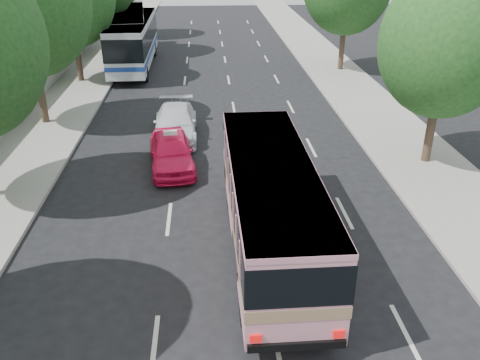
{
  "coord_description": "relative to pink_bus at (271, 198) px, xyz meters",
  "views": [
    {
      "loc": [
        -0.49,
        -11.14,
        8.83
      ],
      "look_at": [
        0.51,
        3.59,
        1.6
      ],
      "focal_mm": 38.0,
      "sensor_mm": 36.0,
      "label": 1
    }
  ],
  "objects": [
    {
      "name": "taxi_roof_sign",
      "position": [
        -3.3,
        6.37,
        -0.28
      ],
      "size": [
        0.57,
        0.24,
        0.18
      ],
      "primitive_type": "cube",
      "rotation": [
        0.0,
        0.0,
        0.12
      ],
      "color": "silver",
      "rests_on": "pink_taxi"
    },
    {
      "name": "tour_coach_rear",
      "position": [
        -7.6,
        27.26,
        0.24
      ],
      "size": [
        3.74,
        11.7,
        3.44
      ],
      "rotation": [
        0.0,
        0.0,
        0.11
      ],
      "color": "silver",
      "rests_on": "ground"
    },
    {
      "name": "tree_right_near",
      "position": [
        7.48,
        6.1,
        3.37
      ],
      "size": [
        5.1,
        5.1,
        7.95
      ],
      "color": "#38281E",
      "rests_on": "ground"
    },
    {
      "name": "tour_coach_front",
      "position": [
        -6.83,
        24.0,
        0.22
      ],
      "size": [
        2.6,
        11.45,
        3.42
      ],
      "rotation": [
        0.0,
        0.0,
        0.01
      ],
      "color": "silver",
      "rests_on": "ground"
    },
    {
      "name": "pink_taxi",
      "position": [
        -3.3,
        6.37,
        -1.1
      ],
      "size": [
        2.22,
        4.46,
        1.46
      ],
      "primitive_type": "imported",
      "rotation": [
        0.0,
        0.0,
        0.12
      ],
      "color": "#F91555",
      "rests_on": "ground"
    },
    {
      "name": "low_wall",
      "position": [
        -11.6,
        18.15,
        -0.93
      ],
      "size": [
        0.3,
        90.0,
        1.5
      ],
      "primitive_type": "cube",
      "color": "#9E998E",
      "rests_on": "sidewalk_left"
    },
    {
      "name": "ground",
      "position": [
        -1.3,
        -1.85,
        -1.83
      ],
      "size": [
        120.0,
        120.0,
        0.0
      ],
      "primitive_type": "plane",
      "color": "black",
      "rests_on": "ground"
    },
    {
      "name": "sidewalk_left",
      "position": [
        -9.8,
        18.15,
        -1.76
      ],
      "size": [
        4.0,
        90.0,
        0.15
      ],
      "primitive_type": "cube",
      "color": "#9E998E",
      "rests_on": "ground"
    },
    {
      "name": "pink_bus",
      "position": [
        0.0,
        0.0,
        0.0
      ],
      "size": [
        2.44,
        9.26,
        2.95
      ],
      "rotation": [
        0.0,
        0.0,
        0.01
      ],
      "color": "pink",
      "rests_on": "ground"
    },
    {
      "name": "white_pickup",
      "position": [
        -3.3,
        9.89,
        -1.13
      ],
      "size": [
        2.06,
        4.89,
        1.41
      ],
      "primitive_type": "imported",
      "rotation": [
        0.0,
        0.0,
        0.02
      ],
      "color": "silver",
      "rests_on": "ground"
    },
    {
      "name": "sidewalk_right",
      "position": [
        7.2,
        18.15,
        -1.77
      ],
      "size": [
        4.0,
        90.0,
        0.12
      ],
      "primitive_type": "cube",
      "color": "#9E998E",
      "rests_on": "ground"
    }
  ]
}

